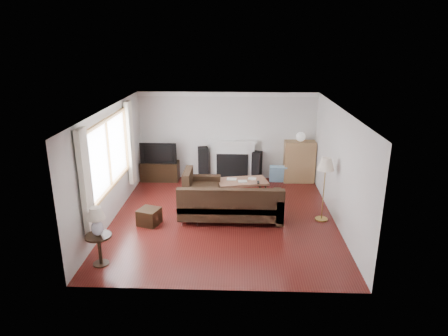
{
  "coord_description": "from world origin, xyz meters",
  "views": [
    {
      "loc": [
        0.33,
        -8.31,
        3.94
      ],
      "look_at": [
        0.0,
        0.3,
        1.1
      ],
      "focal_mm": 32.0,
      "sensor_mm": 36.0,
      "label": 1
    }
  ],
  "objects_px": {
    "sectional_sofa": "(231,203)",
    "side_table": "(100,250)",
    "bookshelf": "(299,162)",
    "tv_stand": "(160,171)",
    "floor_lamp": "(324,189)",
    "coffee_table": "(242,189)"
  },
  "relations": [
    {
      "from": "tv_stand",
      "to": "floor_lamp",
      "type": "bearing_deg",
      "value": -31.0
    },
    {
      "from": "tv_stand",
      "to": "coffee_table",
      "type": "distance_m",
      "value": 2.68
    },
    {
      "from": "side_table",
      "to": "bookshelf",
      "type": "bearing_deg",
      "value": 47.44
    },
    {
      "from": "bookshelf",
      "to": "tv_stand",
      "type": "bearing_deg",
      "value": -179.44
    },
    {
      "from": "sectional_sofa",
      "to": "side_table",
      "type": "xyz_separation_m",
      "value": [
        -2.31,
        -1.97,
        -0.11
      ]
    },
    {
      "from": "sectional_sofa",
      "to": "floor_lamp",
      "type": "relative_size",
      "value": 1.71
    },
    {
      "from": "floor_lamp",
      "to": "tv_stand",
      "type": "bearing_deg",
      "value": 149.0
    },
    {
      "from": "tv_stand",
      "to": "coffee_table",
      "type": "bearing_deg",
      "value": -28.15
    },
    {
      "from": "coffee_table",
      "to": "sectional_sofa",
      "type": "bearing_deg",
      "value": -113.94
    },
    {
      "from": "bookshelf",
      "to": "sectional_sofa",
      "type": "height_order",
      "value": "bookshelf"
    },
    {
      "from": "tv_stand",
      "to": "sectional_sofa",
      "type": "distance_m",
      "value": 3.3
    },
    {
      "from": "tv_stand",
      "to": "side_table",
      "type": "bearing_deg",
      "value": -92.83
    },
    {
      "from": "tv_stand",
      "to": "side_table",
      "type": "height_order",
      "value": "side_table"
    },
    {
      "from": "tv_stand",
      "to": "coffee_table",
      "type": "xyz_separation_m",
      "value": [
        2.36,
        -1.26,
        -0.03
      ]
    },
    {
      "from": "tv_stand",
      "to": "bookshelf",
      "type": "height_order",
      "value": "bookshelf"
    },
    {
      "from": "bookshelf",
      "to": "coffee_table",
      "type": "xyz_separation_m",
      "value": [
        -1.61,
        -1.3,
        -0.35
      ]
    },
    {
      "from": "tv_stand",
      "to": "bookshelf",
      "type": "distance_m",
      "value": 3.98
    },
    {
      "from": "floor_lamp",
      "to": "side_table",
      "type": "bearing_deg",
      "value": -155.03
    },
    {
      "from": "tv_stand",
      "to": "floor_lamp",
      "type": "distance_m",
      "value": 4.86
    },
    {
      "from": "tv_stand",
      "to": "side_table",
      "type": "xyz_separation_m",
      "value": [
        -0.22,
        -4.53,
        0.03
      ]
    },
    {
      "from": "sectional_sofa",
      "to": "coffee_table",
      "type": "xyz_separation_m",
      "value": [
        0.27,
        1.29,
        -0.16
      ]
    },
    {
      "from": "floor_lamp",
      "to": "side_table",
      "type": "distance_m",
      "value": 4.84
    }
  ]
}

